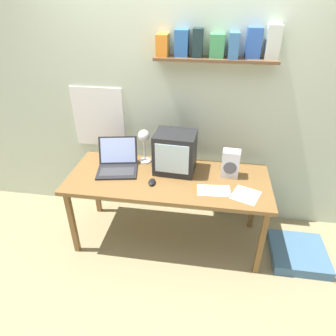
{
  "coord_description": "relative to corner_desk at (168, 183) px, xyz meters",
  "views": [
    {
      "loc": [
        0.34,
        -2.22,
        2.17
      ],
      "look_at": [
        0.0,
        0.0,
        0.82
      ],
      "focal_mm": 32.0,
      "sensor_mm": 36.0,
      "label": 1
    }
  ],
  "objects": [
    {
      "name": "floor_cushion",
      "position": [
        1.24,
        -0.07,
        -0.62
      ],
      "size": [
        0.5,
        0.5,
        0.09
      ],
      "color": "#446B8D",
      "rests_on": "ground_plane"
    },
    {
      "name": "space_heater",
      "position": [
        0.54,
        0.12,
        0.18
      ],
      "size": [
        0.16,
        0.13,
        0.25
      ],
      "rotation": [
        0.0,
        0.0,
        -0.08
      ],
      "color": "silver",
      "rests_on": "corner_desk"
    },
    {
      "name": "open_notebook",
      "position": [
        0.67,
        -0.17,
        0.06
      ],
      "size": [
        0.27,
        0.28,
        0.0
      ],
      "rotation": [
        0.0,
        0.0,
        -0.38
      ],
      "color": "white",
      "rests_on": "corner_desk"
    },
    {
      "name": "corner_desk",
      "position": [
        0.0,
        0.0,
        0.0
      ],
      "size": [
        1.79,
        0.73,
        0.72
      ],
      "color": "brown",
      "rests_on": "ground_plane"
    },
    {
      "name": "crt_monitor",
      "position": [
        0.04,
        0.14,
        0.24
      ],
      "size": [
        0.38,
        0.32,
        0.37
      ],
      "rotation": [
        0.0,
        0.0,
        -0.06
      ],
      "color": "#232326",
      "rests_on": "corner_desk"
    },
    {
      "name": "desk_lamp",
      "position": [
        -0.25,
        0.2,
        0.32
      ],
      "size": [
        0.12,
        0.17,
        0.36
      ],
      "rotation": [
        0.0,
        0.0,
        0.21
      ],
      "color": "white",
      "rests_on": "corner_desk"
    },
    {
      "name": "ground_plane",
      "position": [
        0.0,
        0.0,
        -0.66
      ],
      "size": [
        12.0,
        12.0,
        0.0
      ],
      "primitive_type": "plane",
      "color": "#978860"
    },
    {
      "name": "juice_glass",
      "position": [
        -0.67,
        0.23,
        0.12
      ],
      "size": [
        0.07,
        0.07,
        0.15
      ],
      "color": "white",
      "rests_on": "corner_desk"
    },
    {
      "name": "printed_handout",
      "position": [
        0.41,
        -0.14,
        0.06
      ],
      "size": [
        0.29,
        0.19,
        0.0
      ],
      "rotation": [
        0.0,
        0.0,
        0.1
      ],
      "color": "white",
      "rests_on": "corner_desk"
    },
    {
      "name": "computer_mouse",
      "position": [
        -0.12,
        -0.11,
        0.07
      ],
      "size": [
        0.07,
        0.11,
        0.03
      ],
      "rotation": [
        0.0,
        0.0,
        0.05
      ],
      "color": "black",
      "rests_on": "corner_desk"
    },
    {
      "name": "laptop",
      "position": [
        -0.49,
        0.09,
        0.12
      ],
      "size": [
        0.42,
        0.42,
        0.26
      ],
      "rotation": [
        0.0,
        0.0,
        0.19
      ],
      "color": "#232326",
      "rests_on": "corner_desk"
    },
    {
      "name": "back_wall",
      "position": [
        0.01,
        0.51,
        0.65
      ],
      "size": [
        5.6,
        0.24,
        2.6
      ],
      "color": "beige",
      "rests_on": "ground_plane"
    }
  ]
}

